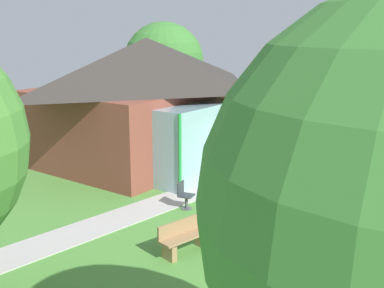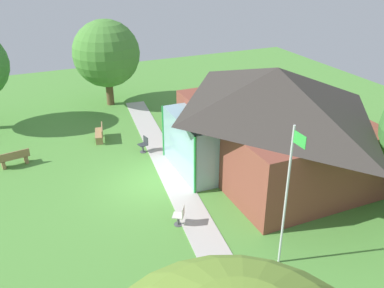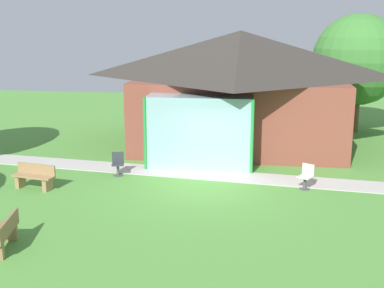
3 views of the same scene
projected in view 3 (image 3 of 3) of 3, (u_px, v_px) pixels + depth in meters
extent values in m
plane|color=#54933D|center=(208.00, 187.00, 17.73)|extent=(44.00, 44.00, 0.00)
cube|color=brown|center=(239.00, 112.00, 23.14)|extent=(8.99, 6.39, 3.13)
pyramid|color=#38332D|center=(240.00, 54.00, 22.52)|extent=(9.99, 7.39, 2.04)
cube|color=#8CB2BF|center=(200.00, 132.00, 19.70)|extent=(4.05, 1.20, 2.82)
cylinder|color=green|center=(145.00, 134.00, 19.39)|extent=(0.12, 0.12, 2.82)
cylinder|color=green|center=(252.00, 137.00, 18.86)|extent=(0.12, 0.12, 2.82)
cube|color=#BCB7B2|center=(212.00, 175.00, 19.00)|extent=(22.42, 3.89, 0.03)
cube|color=olive|center=(2.00, 233.00, 12.82)|extent=(0.69, 1.55, 0.06)
cube|color=olive|center=(9.00, 233.00, 13.41)|extent=(0.42, 0.23, 0.39)
cube|color=olive|center=(9.00, 225.00, 12.78)|extent=(0.31, 1.49, 0.36)
cube|color=#9E7A51|center=(33.00, 176.00, 17.40)|extent=(1.56, 0.74, 0.06)
cube|color=#9E7A51|center=(48.00, 185.00, 17.29)|extent=(0.24, 0.42, 0.39)
cube|color=#9E7A51|center=(20.00, 182.00, 17.64)|extent=(0.24, 0.42, 0.39)
cube|color=#9E7A51|center=(36.00, 169.00, 17.53)|extent=(1.48, 0.36, 0.36)
cube|color=#33383D|center=(118.00, 164.00, 18.86)|extent=(0.53, 0.53, 0.04)
cube|color=#33383D|center=(118.00, 157.00, 19.00)|extent=(0.44, 0.14, 0.40)
cylinder|color=#4C4C51|center=(118.00, 170.00, 18.91)|extent=(0.10, 0.10, 0.42)
cylinder|color=#4C4C51|center=(118.00, 175.00, 18.96)|extent=(0.36, 0.36, 0.02)
cube|color=beige|center=(305.00, 177.00, 17.36)|extent=(0.61, 0.61, 0.04)
cube|color=beige|center=(308.00, 169.00, 17.46)|extent=(0.39, 0.27, 0.40)
cylinder|color=#4C4C51|center=(305.00, 183.00, 17.41)|extent=(0.10, 0.10, 0.42)
cylinder|color=#4C4C51|center=(304.00, 189.00, 17.46)|extent=(0.36, 0.36, 0.02)
cylinder|color=brown|center=(354.00, 112.00, 26.19)|extent=(0.51, 0.51, 1.96)
sphere|color=#3D7F33|center=(358.00, 60.00, 25.54)|extent=(4.55, 4.55, 4.55)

